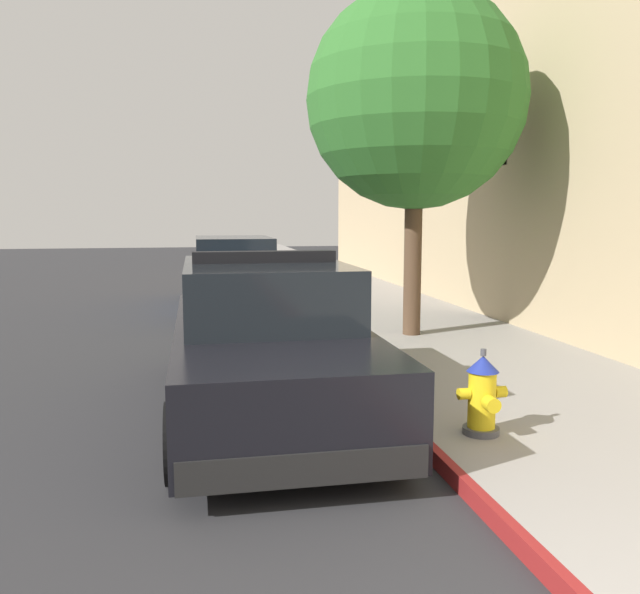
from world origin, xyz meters
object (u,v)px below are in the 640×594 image
object	(u,v)px
parked_car_silver_ahead	(234,274)
fire_hydrant	(482,395)
street_tree	(416,100)
police_cruiser	(266,341)

from	to	relation	value
parked_car_silver_ahead	fire_hydrant	bearing A→B (deg)	-80.26
parked_car_silver_ahead	fire_hydrant	xyz separation A→B (m)	(1.59, -9.25, -0.25)
parked_car_silver_ahead	street_tree	xyz separation A→B (m)	(2.55, -4.62, 3.07)
fire_hydrant	parked_car_silver_ahead	bearing A→B (deg)	99.74
police_cruiser	parked_car_silver_ahead	distance (m)	7.73
police_cruiser	street_tree	size ratio (longest dim) A/B	0.90
parked_car_silver_ahead	street_tree	world-z (taller)	street_tree
parked_car_silver_ahead	street_tree	distance (m)	6.10
police_cruiser	street_tree	distance (m)	5.13
parked_car_silver_ahead	fire_hydrant	size ratio (longest dim) A/B	6.37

